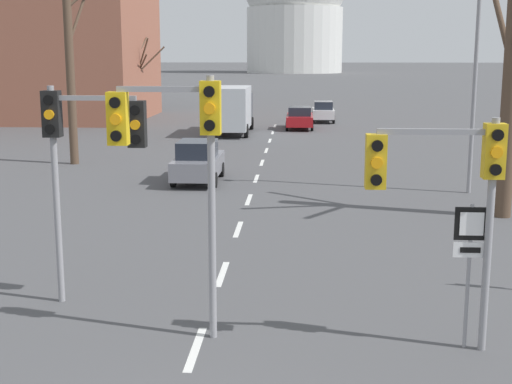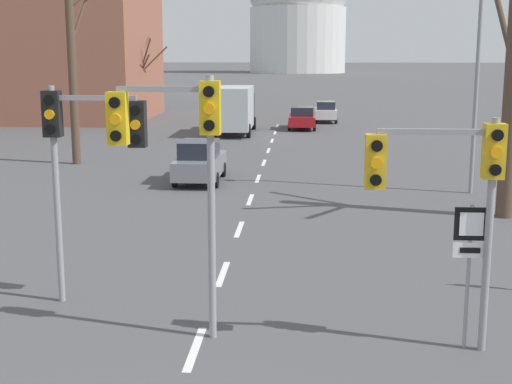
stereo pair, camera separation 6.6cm
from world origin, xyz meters
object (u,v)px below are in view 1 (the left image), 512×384
Objects in this scene: route_sign_post at (470,251)px; sedan_mid_centre at (323,111)px; traffic_signal_near_right at (449,177)px; delivery_truck at (232,108)px; street_lamp_right at (469,53)px; sedan_near_right at (198,161)px; traffic_signal_centre_tall at (178,142)px; sedan_near_left at (300,118)px; traffic_signal_near_left at (83,141)px.

sedan_mid_centre is at bearing 91.70° from route_sign_post.
delivery_truck is at bearing 101.57° from traffic_signal_near_right.
route_sign_post is 0.37× the size of delivery_truck.
street_lamp_right is 2.06× the size of sedan_near_right.
delivery_truck is at bearing -126.19° from sedan_mid_centre.
traffic_signal_centre_tall is 16.85m from sedan_near_right.
traffic_signal_near_right reaches higher than sedan_near_left.
street_lamp_right is at bearing -61.50° from delivery_truck.
traffic_signal_centre_tall is 5.59m from route_sign_post.
delivery_truck is at bearing 93.86° from traffic_signal_centre_tall.
street_lamp_right is at bearing -81.06° from sedan_mid_centre.
route_sign_post is 0.63× the size of sedan_near_right.
delivery_truck is at bearing 90.04° from traffic_signal_near_left.
route_sign_post is at bearing -85.34° from sedan_near_left.
traffic_signal_centre_tall is 1.83× the size of route_sign_post.
route_sign_post is at bearing -66.38° from sedan_near_right.
sedan_near_right is (-10.48, 1.70, -4.43)m from street_lamp_right.
traffic_signal_near_left is 36.52m from sedan_near_left.
street_lamp_right reaches higher than route_sign_post.
sedan_near_right is at bearing -102.67° from sedan_mid_centre.
delivery_truck is at bearing -143.49° from sedan_near_left.
route_sign_post is 18.24m from sedan_near_right.
traffic_signal_centre_tall reaches higher than sedan_mid_centre.
traffic_signal_near_right is 0.59× the size of delivery_truck.
sedan_near_left is 1.11× the size of sedan_mid_centre.
sedan_near_right is at bearing -101.06° from sedan_near_left.
traffic_signal_near_right is 1.00× the size of sedan_near_right.
route_sign_post is 35.63m from delivery_truck.
traffic_signal_near_right reaches higher than route_sign_post.
traffic_signal_centre_tall is at bearing 177.77° from route_sign_post.
traffic_signal_centre_tall is at bearing -95.24° from sedan_mid_centre.
sedan_mid_centre is (6.01, 26.74, -0.04)m from sedan_near_right.
sedan_near_left is at bearing 36.51° from delivery_truck.
traffic_signal_centre_tall is 1.16× the size of sedan_near_right.
sedan_near_right is at bearing 88.96° from traffic_signal_near_left.
traffic_signal_near_left is at bearing -91.04° from sedan_near_right.
traffic_signal_near_left is at bearing -89.96° from delivery_truck.
sedan_near_left is at bearing 86.76° from traffic_signal_centre_tall.
sedan_mid_centre is at bearing 81.39° from traffic_signal_near_left.
traffic_signal_near_right is at bearing -16.12° from traffic_signal_near_left.
traffic_signal_centre_tall is 0.68× the size of delivery_truck.
street_lamp_right is 1.22× the size of delivery_truck.
traffic_signal_near_left is 1.16× the size of sedan_mid_centre.
sedan_mid_centre is at bearing 91.11° from traffic_signal_near_right.
traffic_signal_near_left is 1.10× the size of sedan_near_right.
traffic_signal_near_right reaches higher than sedan_mid_centre.
traffic_signal_centre_tall reaches higher than route_sign_post.
route_sign_post is (7.56, -1.99, -1.68)m from traffic_signal_near_left.
street_lamp_right is at bearing 60.28° from traffic_signal_centre_tall.
route_sign_post reaches higher than sedan_mid_centre.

